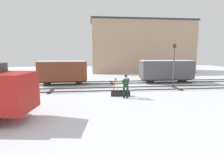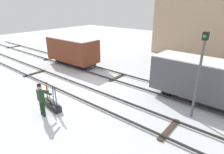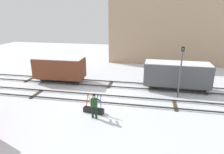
{
  "view_description": "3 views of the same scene",
  "coord_description": "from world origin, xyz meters",
  "px_view_note": "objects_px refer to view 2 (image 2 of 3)",
  "views": [
    {
      "loc": [
        -2.25,
        -16.06,
        3.41
      ],
      "look_at": [
        -0.34,
        0.53,
        1.16
      ],
      "focal_mm": 28.87,
      "sensor_mm": 36.0,
      "label": 1
    },
    {
      "loc": [
        8.39,
        -7.18,
        5.44
      ],
      "look_at": [
        1.12,
        1.63,
        0.96
      ],
      "focal_mm": 30.08,
      "sensor_mm": 36.0,
      "label": 2
    },
    {
      "loc": [
        3.74,
        -14.44,
        6.76
      ],
      "look_at": [
        0.34,
        2.99,
        1.05
      ],
      "focal_mm": 31.58,
      "sensor_mm": 36.0,
      "label": 3
    }
  ],
  "objects_px": {
    "switch_lever_frame": "(52,104)",
    "rail_worker": "(41,98)",
    "signal_post": "(200,69)",
    "freight_car_mid_siding": "(73,50)",
    "freight_car_far_end": "(205,80)"
  },
  "relations": [
    {
      "from": "switch_lever_frame",
      "to": "rail_worker",
      "type": "relative_size",
      "value": 0.86
    },
    {
      "from": "signal_post",
      "to": "freight_car_mid_siding",
      "type": "height_order",
      "value": "signal_post"
    },
    {
      "from": "switch_lever_frame",
      "to": "freight_car_mid_siding",
      "type": "distance_m",
      "value": 7.99
    },
    {
      "from": "rail_worker",
      "to": "freight_car_far_end",
      "type": "height_order",
      "value": "freight_car_far_end"
    },
    {
      "from": "switch_lever_frame",
      "to": "freight_car_far_end",
      "type": "bearing_deg",
      "value": 50.91
    },
    {
      "from": "freight_car_far_end",
      "to": "freight_car_mid_siding",
      "type": "bearing_deg",
      "value": -178.53
    },
    {
      "from": "signal_post",
      "to": "freight_car_mid_siding",
      "type": "bearing_deg",
      "value": 171.06
    },
    {
      "from": "switch_lever_frame",
      "to": "rail_worker",
      "type": "distance_m",
      "value": 1.09
    },
    {
      "from": "signal_post",
      "to": "rail_worker",
      "type": "bearing_deg",
      "value": -141.46
    },
    {
      "from": "rail_worker",
      "to": "freight_car_mid_siding",
      "type": "bearing_deg",
      "value": 137.74
    },
    {
      "from": "rail_worker",
      "to": "signal_post",
      "type": "xyz_separation_m",
      "value": [
        5.99,
        4.77,
        1.57
      ]
    },
    {
      "from": "rail_worker",
      "to": "signal_post",
      "type": "relative_size",
      "value": 0.42
    },
    {
      "from": "switch_lever_frame",
      "to": "freight_car_far_end",
      "type": "height_order",
      "value": "freight_car_far_end"
    },
    {
      "from": "freight_car_mid_siding",
      "to": "switch_lever_frame",
      "type": "bearing_deg",
      "value": -48.75
    },
    {
      "from": "switch_lever_frame",
      "to": "freight_car_far_end",
      "type": "relative_size",
      "value": 0.26
    }
  ]
}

